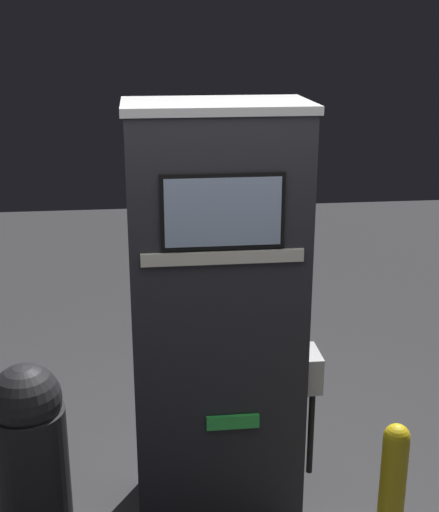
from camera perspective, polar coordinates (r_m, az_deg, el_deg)
The scene contains 3 objects.
gas_pump at distance 3.64m, azimuth -0.19°, elevation -5.25°, with size 0.95×0.55×2.21m.
safety_bollard at distance 3.58m, azimuth 13.57°, elevation -18.54°, with size 0.12×0.12×0.85m.
trash_bin at distance 3.89m, azimuth -14.91°, elevation -14.70°, with size 0.38×0.38×0.95m.
Camera 1 is at (-0.36, -3.06, 2.56)m, focal length 50.00 mm.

